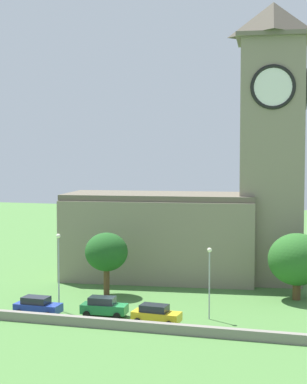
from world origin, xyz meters
name	(u,v)px	position (x,y,z in m)	size (l,w,h in m)	color
ground_plane	(161,286)	(0.00, 15.00, 0.00)	(200.00, 200.00, 0.00)	#477538
church	(206,197)	(4.25, 20.16, 10.15)	(30.18, 12.84, 33.20)	gray
quay_barrier	(106,323)	(0.00, -3.42, 0.43)	(49.73, 0.70, 0.87)	gray
car_blue	(38,306)	(-7.92, -1.00, 0.90)	(4.51, 2.28, 1.77)	#233D9E
car_green	(104,307)	(-1.59, 0.21, 0.96)	(4.48, 2.37, 1.90)	#1E6B38
car_yellow	(156,314)	(3.89, -0.82, 0.89)	(4.54, 2.32, 1.77)	gold
streetlamp_west_mid	(59,260)	(-6.64, 1.10, 5.05)	(0.44, 0.44, 7.66)	#9EA0A5
streetlamp_central	(209,271)	(8.24, 2.15, 4.54)	(0.44, 0.44, 6.77)	#9EA0A5
tree_churchyard	(297,259)	(15.63, 12.39, 4.30)	(6.13, 6.13, 7.09)	brown
tree_by_tower	(106,252)	(-4.47, 8.71, 4.74)	(4.68, 4.68, 6.89)	brown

